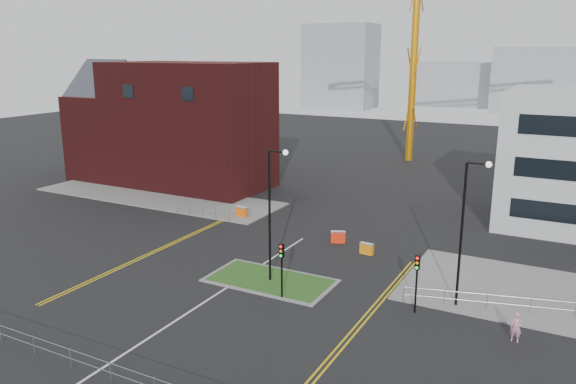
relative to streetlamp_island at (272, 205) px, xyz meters
The scene contains 24 objects.
ground 9.91m from the streetlamp_island, 105.50° to the right, with size 200.00×200.00×0.00m, color black.
pavement_left 26.80m from the streetlamp_island, 147.78° to the left, with size 28.00×8.00×0.12m, color slate.
island_kerb 5.38m from the streetlamp_island, behind, with size 8.60×4.60×0.08m, color slate.
grass_island 5.36m from the streetlamp_island, behind, with size 8.00×4.00×0.12m, color #204717.
brick_building 32.20m from the streetlamp_island, 141.56° to the left, with size 24.20×10.07×14.24m.
streetlamp_island is the anchor object (origin of this frame).
streetlamp_right_near 12.17m from the streetlamp_island, ahead, with size 1.46×0.36×9.18m.
traffic_light_island 3.92m from the streetlamp_island, 48.59° to the right, with size 0.28×0.33×3.65m.
traffic_light_right 10.19m from the streetlamp_island, ahead, with size 0.28×0.33×3.65m.
railing_front 14.91m from the streetlamp_island, 99.00° to the right, with size 24.05×0.05×1.10m.
railing_left 17.22m from the streetlamp_island, 142.89° to the left, with size 6.05×0.05×1.10m.
railing_right 19.18m from the streetlamp_island, 10.84° to the left, with size 19.05×5.05×1.10m.
centre_line 8.38m from the streetlamp_island, 110.29° to the right, with size 0.15×30.00×0.01m, color silver.
yellow_left_a 12.61m from the streetlamp_island, 169.89° to the left, with size 0.12×24.00×0.01m, color gold.
yellow_left_b 12.35m from the streetlamp_island, 169.62° to the left, with size 0.12×24.00×0.01m, color gold.
yellow_right_a 9.29m from the streetlamp_island, 15.36° to the right, with size 0.12×20.00×0.01m, color gold.
yellow_right_b 9.53m from the streetlamp_island, 14.78° to the right, with size 0.12×20.00×0.01m, color gold.
skyline_a 119.82m from the streetlamp_island, 110.65° to the left, with size 18.00×12.00×22.00m, color gray.
skyline_b 122.28m from the streetlamp_island, 86.35° to the left, with size 24.00×12.00×16.00m, color gray.
skyline_d 132.40m from the streetlamp_island, 94.43° to the left, with size 30.00×12.00×12.00m, color gray.
pedestrian 16.20m from the streetlamp_island, ahead, with size 0.61×0.40×1.68m, color pink.
barrier_left 16.21m from the streetlamp_island, 130.46° to the left, with size 1.30×0.65×1.05m.
barrier_mid 10.66m from the streetlamp_island, 85.27° to the left, with size 1.22×0.82×0.98m.
barrier_right 10.13m from the streetlamp_island, 64.70° to the left, with size 1.10×0.47×0.90m.
Camera 1 is at (19.73, -22.84, 15.29)m, focal length 35.00 mm.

